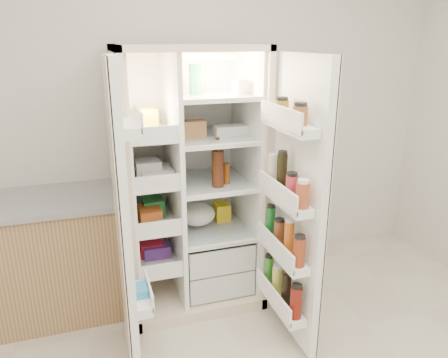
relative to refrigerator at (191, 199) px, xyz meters
name	(u,v)px	position (x,y,z in m)	size (l,w,h in m)	color
wall_back	(193,106)	(0.11, 0.35, 0.61)	(4.00, 0.02, 2.70)	silver
refrigerator	(191,199)	(0.00, 0.00, 0.00)	(0.92, 0.70, 1.80)	beige
freezer_door	(123,222)	(-0.51, -0.60, 0.15)	(0.15, 0.40, 1.72)	white
fridge_door	(295,210)	(0.47, -0.70, 0.13)	(0.17, 0.58, 1.72)	white
kitchen_counter	(30,259)	(-1.10, 0.05, -0.32)	(1.17, 0.62, 0.85)	#A68353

